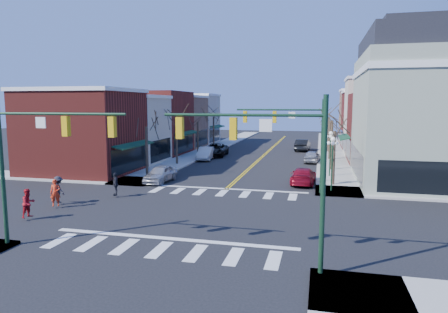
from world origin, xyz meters
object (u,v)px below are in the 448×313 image
Objects in this scene: pedestrian_dark_a at (116,184)px; pedestrian_dark_b at (58,189)px; lamppost_corner at (332,155)px; car_right_far at (303,145)px; victorian_corner at (432,106)px; pedestrian_red_b at (28,203)px; car_right_mid at (312,156)px; car_left_near at (161,174)px; car_left_far at (215,150)px; car_right_near at (303,176)px; pedestrian_red_a at (55,193)px; car_left_mid at (206,154)px; lamppost_midblock at (330,146)px.

pedestrian_dark_b reaches higher than pedestrian_dark_a.
car_right_far is at bearing 96.99° from lamppost_corner.
victorian_corner is 10.89m from lamppost_corner.
pedestrian_red_b is (-17.63, -11.92, -1.95)m from lamppost_corner.
car_right_mid is at bearing -16.62° from pedestrian_red_b.
car_left_far is at bearing 92.69° from car_left_near.
victorian_corner reaches higher than car_left_near.
car_right_mid is (0.46, 13.09, 0.01)m from car_right_near.
car_right_mid is at bearing 53.31° from car_left_near.
pedestrian_dark_b reaches higher than car_right_near.
pedestrian_red_b is (-25.93, -17.92, -5.64)m from victorian_corner.
pedestrian_red_b reaches higher than car_left_near.
car_right_far is at bearing -88.67° from pedestrian_dark_b.
pedestrian_red_a reaches higher than car_right_mid.
car_left_near reaches higher than car_right_mid.
lamppost_corner is 2.42× the size of pedestrian_red_a.
pedestrian_red_a reaches higher than pedestrian_dark_a.
pedestrian_red_a is at bearing -149.75° from victorian_corner.
car_right_near is 2.86× the size of pedestrian_dark_a.
pedestrian_red_b is at bearing -103.10° from car_left_mid.
car_left_mid is at bearing 52.68° from car_right_far.
pedestrian_red_b is (0.16, -2.70, -0.03)m from pedestrian_red_a.
car_left_near is 0.89× the size of car_right_near.
lamppost_midblock is 2.39× the size of pedestrian_dark_b.
car_right_mid reaches higher than car_right_near.
pedestrian_red_a is 1.03× the size of pedestrian_red_b.
pedestrian_dark_a is (-15.50, -5.45, -1.97)m from lamppost_corner.
pedestrian_dark_b is (-26.50, -14.33, -5.60)m from victorian_corner.
lamppost_midblock is at bearing 13.67° from pedestrian_red_a.
car_right_far is 42.13m from pedestrian_red_b.
victorian_corner is at bearing 35.86° from lamppost_corner.
lamppost_midblock is 21.61m from car_right_far.
car_left_mid is at bearing 6.61° from pedestrian_red_b.
car_right_near is at bearing -121.31° from pedestrian_dark_b.
car_right_near is at bearing -121.75° from lamppost_midblock.
car_left_near is at bearing -0.72° from pedestrian_red_b.
victorian_corner is at bearing -3.45° from lamppost_midblock.
victorian_corner is 25.36m from car_right_far.
car_left_mid is 2.80× the size of pedestrian_dark_a.
lamppost_corner is at bearing -52.90° from car_left_mid.
pedestrian_dark_b reaches higher than car_left_far.
pedestrian_red_a is at bearing 73.21° from car_right_far.
car_left_near is at bearing 140.56° from pedestrian_dark_a.
car_right_mid is at bearing 116.74° from pedestrian_dark_a.
pedestrian_red_b reaches higher than car_left_far.
car_right_near is 24.91m from car_right_far.
lamppost_corner is 1.00× the size of car_left_near.
pedestrian_dark_a is at bearing -95.52° from car_left_near.
lamppost_corner is at bearing -144.14° from victorian_corner.
pedestrian_red_a is (-14.39, -36.95, 0.20)m from car_right_far.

